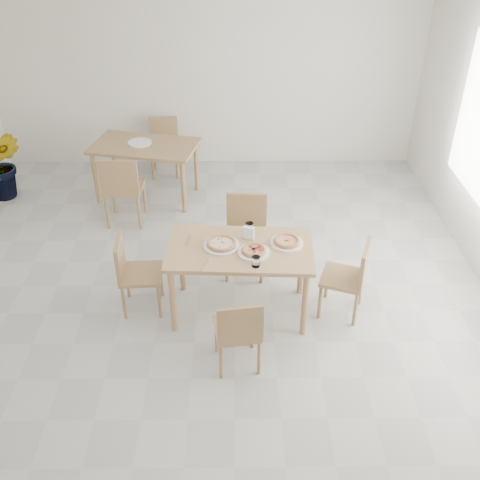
{
  "coord_description": "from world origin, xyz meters",
  "views": [
    {
      "loc": [
        0.39,
        -4.28,
        3.67
      ],
      "look_at": [
        0.43,
        0.03,
        0.84
      ],
      "focal_mm": 42.0,
      "sensor_mm": 36.0,
      "label": 1
    }
  ],
  "objects_px": {
    "chair_west": "(132,269)",
    "second_table": "(145,152)",
    "plate_mushroom": "(222,245)",
    "plate_margherita": "(287,243)",
    "napkin_holder": "(249,233)",
    "chair_north": "(246,229)",
    "pizza_margherita": "(287,241)",
    "chair_back_s": "(122,186)",
    "plate_pepperoni": "(254,252)",
    "chair_south": "(238,330)",
    "pizza_pepperoni": "(254,250)",
    "pizza_mushroom": "(221,243)",
    "main_table": "(240,256)",
    "plate_empty": "(140,143)",
    "chair_east": "(351,274)",
    "tumbler_a": "(256,261)",
    "chair_back_n": "(164,142)",
    "potted_plant": "(2,165)",
    "tumbler_b": "(249,228)"
  },
  "relations": [
    {
      "from": "chair_west",
      "to": "potted_plant",
      "type": "bearing_deg",
      "value": 37.98
    },
    {
      "from": "tumbler_a",
      "to": "chair_east",
      "type": "bearing_deg",
      "value": 14.82
    },
    {
      "from": "chair_east",
      "to": "napkin_holder",
      "type": "relative_size",
      "value": 6.31
    },
    {
      "from": "plate_mushroom",
      "to": "second_table",
      "type": "distance_m",
      "value": 2.57
    },
    {
      "from": "plate_pepperoni",
      "to": "napkin_holder",
      "type": "xyz_separation_m",
      "value": [
        -0.04,
        0.24,
        0.05
      ]
    },
    {
      "from": "chair_back_s",
      "to": "chair_north",
      "type": "bearing_deg",
      "value": 149.03
    },
    {
      "from": "chair_west",
      "to": "plate_pepperoni",
      "type": "xyz_separation_m",
      "value": [
        1.16,
        -0.15,
        0.29
      ]
    },
    {
      "from": "pizza_mushroom",
      "to": "plate_empty",
      "type": "distance_m",
      "value": 2.63
    },
    {
      "from": "chair_north",
      "to": "tumbler_b",
      "type": "distance_m",
      "value": 0.55
    },
    {
      "from": "second_table",
      "to": "chair_west",
      "type": "bearing_deg",
      "value": -73.66
    },
    {
      "from": "main_table",
      "to": "chair_west",
      "type": "distance_m",
      "value": 1.06
    },
    {
      "from": "plate_margherita",
      "to": "plate_pepperoni",
      "type": "xyz_separation_m",
      "value": [
        -0.31,
        -0.15,
        0.0
      ]
    },
    {
      "from": "chair_south",
      "to": "potted_plant",
      "type": "height_order",
      "value": "potted_plant"
    },
    {
      "from": "main_table",
      "to": "chair_east",
      "type": "relative_size",
      "value": 1.72
    },
    {
      "from": "plate_margherita",
      "to": "napkin_holder",
      "type": "relative_size",
      "value": 2.41
    },
    {
      "from": "main_table",
      "to": "napkin_holder",
      "type": "distance_m",
      "value": 0.23
    },
    {
      "from": "napkin_holder",
      "to": "potted_plant",
      "type": "distance_m",
      "value": 3.88
    },
    {
      "from": "chair_east",
      "to": "plate_pepperoni",
      "type": "relative_size",
      "value": 2.75
    },
    {
      "from": "chair_north",
      "to": "chair_back_n",
      "type": "distance_m",
      "value": 2.64
    },
    {
      "from": "pizza_margherita",
      "to": "tumbler_a",
      "type": "xyz_separation_m",
      "value": [
        -0.3,
        -0.35,
        0.02
      ]
    },
    {
      "from": "chair_west",
      "to": "chair_back_n",
      "type": "height_order",
      "value": "chair_west"
    },
    {
      "from": "tumbler_a",
      "to": "pizza_margherita",
      "type": "bearing_deg",
      "value": 49.31
    },
    {
      "from": "chair_west",
      "to": "second_table",
      "type": "distance_m",
      "value": 2.33
    },
    {
      "from": "chair_north",
      "to": "pizza_mushroom",
      "type": "relative_size",
      "value": 2.53
    },
    {
      "from": "chair_south",
      "to": "pizza_margherita",
      "type": "xyz_separation_m",
      "value": [
        0.46,
        0.85,
        0.33
      ]
    },
    {
      "from": "main_table",
      "to": "plate_empty",
      "type": "relative_size",
      "value": 4.57
    },
    {
      "from": "napkin_holder",
      "to": "plate_empty",
      "type": "height_order",
      "value": "napkin_holder"
    },
    {
      "from": "plate_pepperoni",
      "to": "pizza_margherita",
      "type": "bearing_deg",
      "value": 25.6
    },
    {
      "from": "chair_south",
      "to": "pizza_pepperoni",
      "type": "distance_m",
      "value": 0.79
    },
    {
      "from": "plate_mushroom",
      "to": "second_table",
      "type": "height_order",
      "value": "plate_mushroom"
    },
    {
      "from": "chair_east",
      "to": "potted_plant",
      "type": "height_order",
      "value": "potted_plant"
    },
    {
      "from": "plate_pepperoni",
      "to": "napkin_holder",
      "type": "relative_size",
      "value": 2.29
    },
    {
      "from": "chair_south",
      "to": "napkin_holder",
      "type": "xyz_separation_m",
      "value": [
        0.1,
        0.94,
        0.36
      ]
    },
    {
      "from": "main_table",
      "to": "tumbler_b",
      "type": "relative_size",
      "value": 13.18
    },
    {
      "from": "chair_north",
      "to": "plate_pepperoni",
      "type": "xyz_separation_m",
      "value": [
        0.05,
        -0.81,
        0.26
      ]
    },
    {
      "from": "chair_east",
      "to": "chair_back_s",
      "type": "distance_m",
      "value": 2.99
    },
    {
      "from": "pizza_mushroom",
      "to": "tumbler_a",
      "type": "distance_m",
      "value": 0.44
    },
    {
      "from": "main_table",
      "to": "second_table",
      "type": "bearing_deg",
      "value": 119.82
    },
    {
      "from": "pizza_margherita",
      "to": "chair_back_s",
      "type": "distance_m",
      "value": 2.44
    },
    {
      "from": "chair_south",
      "to": "tumbler_a",
      "type": "bearing_deg",
      "value": -115.86
    },
    {
      "from": "chair_south",
      "to": "plate_empty",
      "type": "height_order",
      "value": "chair_south"
    },
    {
      "from": "chair_north",
      "to": "pizza_mushroom",
      "type": "height_order",
      "value": "chair_north"
    },
    {
      "from": "potted_plant",
      "to": "tumbler_a",
      "type": "bearing_deg",
      "value": -39.6
    },
    {
      "from": "tumbler_a",
      "to": "potted_plant",
      "type": "distance_m",
      "value": 4.19
    },
    {
      "from": "plate_pepperoni",
      "to": "chair_back_s",
      "type": "xyz_separation_m",
      "value": [
        -1.52,
        1.74,
        -0.23
      ]
    },
    {
      "from": "pizza_margherita",
      "to": "tumbler_b",
      "type": "relative_size",
      "value": 2.84
    },
    {
      "from": "chair_back_s",
      "to": "napkin_holder",
      "type": "bearing_deg",
      "value": 135.96
    },
    {
      "from": "plate_margherita",
      "to": "pizza_pepperoni",
      "type": "bearing_deg",
      "value": -154.4
    },
    {
      "from": "plate_margherita",
      "to": "tumbler_b",
      "type": "relative_size",
      "value": 2.92
    },
    {
      "from": "chair_north",
      "to": "pizza_margherita",
      "type": "distance_m",
      "value": 0.81
    }
  ]
}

